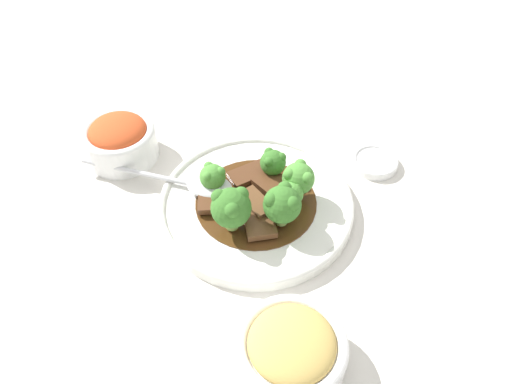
# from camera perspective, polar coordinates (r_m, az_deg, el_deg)

# --- Properties ---
(ground_plane) EXTENTS (4.00, 4.00, 0.00)m
(ground_plane) POSITION_cam_1_polar(r_m,az_deg,el_deg) (0.68, 0.00, -1.97)
(ground_plane) COLOR silver
(main_plate) EXTENTS (0.26, 0.26, 0.02)m
(main_plate) POSITION_cam_1_polar(r_m,az_deg,el_deg) (0.67, 0.00, -1.40)
(main_plate) COLOR white
(main_plate) RESTS_ON ground_plane
(beef_strip_0) EXTENTS (0.07, 0.06, 0.01)m
(beef_strip_0) POSITION_cam_1_polar(r_m,az_deg,el_deg) (0.69, -0.43, 2.21)
(beef_strip_0) COLOR #56331E
(beef_strip_0) RESTS_ON main_plate
(beef_strip_1) EXTENTS (0.05, 0.06, 0.02)m
(beef_strip_1) POSITION_cam_1_polar(r_m,az_deg,el_deg) (0.65, 0.33, -1.40)
(beef_strip_1) COLOR brown
(beef_strip_1) RESTS_ON main_plate
(beef_strip_2) EXTENTS (0.07, 0.04, 0.01)m
(beef_strip_2) POSITION_cam_1_polar(r_m,az_deg,el_deg) (0.65, -3.58, -1.21)
(beef_strip_2) COLOR #56331E
(beef_strip_2) RESTS_ON main_plate
(beef_strip_3) EXTENTS (0.05, 0.05, 0.01)m
(beef_strip_3) POSITION_cam_1_polar(r_m,az_deg,el_deg) (0.63, 0.44, -3.66)
(beef_strip_3) COLOR brown
(beef_strip_3) RESTS_ON main_plate
(beef_strip_4) EXTENTS (0.07, 0.07, 0.01)m
(beef_strip_4) POSITION_cam_1_polar(r_m,az_deg,el_deg) (0.67, 2.24, 0.58)
(beef_strip_4) COLOR #56331E
(beef_strip_4) RESTS_ON main_plate
(broccoli_floret_0) EXTENTS (0.04, 0.04, 0.04)m
(broccoli_floret_0) POSITION_cam_1_polar(r_m,az_deg,el_deg) (0.68, 1.95, 3.44)
(broccoli_floret_0) COLOR #8EB756
(broccoli_floret_0) RESTS_ON main_plate
(broccoli_floret_1) EXTENTS (0.05, 0.05, 0.06)m
(broccoli_floret_1) POSITION_cam_1_polar(r_m,az_deg,el_deg) (0.61, -2.87, -1.77)
(broccoli_floret_1) COLOR #8EB756
(broccoli_floret_1) RESTS_ON main_plate
(broccoli_floret_2) EXTENTS (0.05, 0.05, 0.06)m
(broccoli_floret_2) POSITION_cam_1_polar(r_m,az_deg,el_deg) (0.61, 3.02, -1.38)
(broccoli_floret_2) COLOR #8EB756
(broccoli_floret_2) RESTS_ON main_plate
(broccoli_floret_3) EXTENTS (0.04, 0.04, 0.04)m
(broccoli_floret_3) POSITION_cam_1_polar(r_m,az_deg,el_deg) (0.66, -4.99, 1.82)
(broccoli_floret_3) COLOR #7FA84C
(broccoli_floret_3) RESTS_ON main_plate
(broccoli_floret_4) EXTENTS (0.03, 0.03, 0.04)m
(broccoli_floret_4) POSITION_cam_1_polar(r_m,az_deg,el_deg) (0.64, 3.99, -0.21)
(broccoli_floret_4) COLOR #7FA84C
(broccoli_floret_4) RESTS_ON main_plate
(broccoli_floret_5) EXTENTS (0.04, 0.04, 0.05)m
(broccoli_floret_5) POSITION_cam_1_polar(r_m,az_deg,el_deg) (0.65, 4.87, 1.61)
(broccoli_floret_5) COLOR #7FA84C
(broccoli_floret_5) RESTS_ON main_plate
(serving_spoon) EXTENTS (0.22, 0.08, 0.01)m
(serving_spoon) POSITION_cam_1_polar(r_m,az_deg,el_deg) (0.68, -6.82, 0.96)
(serving_spoon) COLOR silver
(serving_spoon) RESTS_ON main_plate
(side_bowl_kimchi) EXTENTS (0.11, 0.11, 0.06)m
(side_bowl_kimchi) POSITION_cam_1_polar(r_m,az_deg,el_deg) (0.76, -15.32, 5.84)
(side_bowl_kimchi) COLOR white
(side_bowl_kimchi) RESTS_ON ground_plane
(side_bowl_appetizer) EXTENTS (0.12, 0.12, 0.05)m
(side_bowl_appetizer) POSITION_cam_1_polar(r_m,az_deg,el_deg) (0.54, 4.03, -17.53)
(side_bowl_appetizer) COLOR white
(side_bowl_appetizer) RESTS_ON ground_plane
(sauce_dish) EXTENTS (0.07, 0.07, 0.01)m
(sauce_dish) POSITION_cam_1_polar(r_m,az_deg,el_deg) (0.75, 13.43, 3.37)
(sauce_dish) COLOR white
(sauce_dish) RESTS_ON ground_plane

